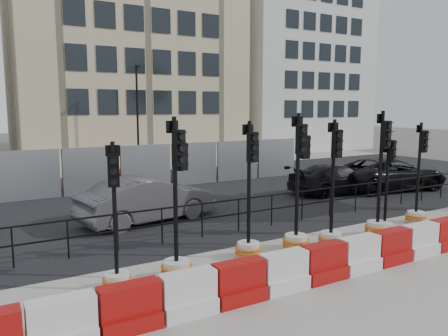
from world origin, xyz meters
TOP-DOWN VIEW (x-y plane):
  - ground at (0.00, 0.00)m, footprint 120.00×120.00m
  - sidewalk_near at (0.00, -3.00)m, footprint 40.00×6.00m
  - road at (0.00, 7.00)m, footprint 40.00×14.00m
  - sidewalk_far at (0.00, 16.00)m, footprint 40.00×4.00m
  - building_cream at (2.00, 21.99)m, footprint 15.00×10.06m
  - building_white at (17.00, 21.99)m, footprint 12.00×9.06m
  - kerb_railing at (0.00, 1.20)m, footprint 18.00×0.04m
  - heras_fencing at (-0.49, 9.71)m, footprint 14.33×1.72m
  - lamp_post_far at (0.50, 14.98)m, footprint 0.12×0.56m
  - barrier_row at (0.00, -2.80)m, footprint 16.75×0.50m
  - traffic_signal_a at (-5.50, -1.14)m, footprint 0.59×0.59m
  - traffic_signal_b at (-4.23, -1.22)m, footprint 0.68×0.68m
  - traffic_signal_c at (-2.20, -0.88)m, footprint 0.66×0.66m
  - traffic_signal_d at (-0.83, -1.01)m, footprint 0.69×0.69m
  - traffic_signal_e at (0.13, -1.24)m, footprint 0.66×0.66m
  - traffic_signal_f at (1.99, -1.18)m, footprint 0.70×0.70m
  - traffic_signal_g at (2.22, -1.21)m, footprint 0.58×0.58m
  - traffic_signal_h at (4.15, -0.81)m, footprint 0.63×0.63m
  - car_b at (-3.11, 3.63)m, footprint 3.21×5.00m
  - car_c at (5.45, 4.01)m, footprint 2.53×4.68m
  - car_d at (8.09, 3.48)m, footprint 4.02×5.92m

SIDE VIEW (x-z plane):
  - ground at x=0.00m, z-range 0.00..0.00m
  - sidewalk_near at x=0.00m, z-range 0.00..0.02m
  - sidewalk_far at x=0.00m, z-range 0.00..0.02m
  - road at x=0.00m, z-range 0.00..0.03m
  - barrier_row at x=0.00m, z-range -0.03..0.77m
  - traffic_signal_g at x=2.22m, z-range -0.87..2.10m
  - traffic_signal_a at x=-5.50m, z-range -0.88..2.11m
  - car_c at x=5.45m, z-range 0.00..1.27m
  - traffic_signal_h at x=4.15m, z-range -0.93..2.25m
  - kerb_railing at x=0.00m, z-range 0.19..1.19m
  - traffic_signal_c at x=-2.20m, z-range -0.98..2.35m
  - traffic_signal_e at x=0.13m, z-range -0.98..2.36m
  - heras_fencing at x=-0.49m, z-range -0.29..1.71m
  - car_d at x=8.09m, z-range 0.00..1.44m
  - car_b at x=-3.11m, z-range 0.00..1.46m
  - traffic_signal_b at x=-4.23m, z-range -0.90..2.55m
  - traffic_signal_d at x=-0.83m, z-range -0.92..2.59m
  - traffic_signal_f at x=1.99m, z-range -0.93..2.62m
  - lamp_post_far at x=0.50m, z-range 0.22..6.22m
  - building_white at x=17.00m, z-range 0.00..16.00m
  - building_cream at x=2.00m, z-range 0.00..18.00m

